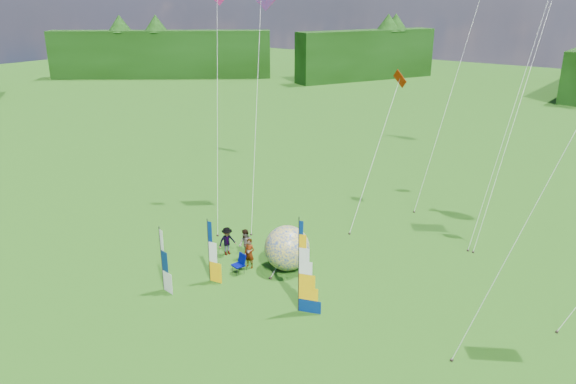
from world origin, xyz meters
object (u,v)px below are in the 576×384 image
Objects in this scene: spectator_c at (227,241)px; camp_chair at (238,264)px; kite_whale at (536,45)px; side_banner_far at (162,260)px; spectator_a at (250,253)px; bol_inflatable at (287,248)px; spectator_d at (281,245)px; spectator_b at (245,244)px; feather_banner_main at (299,267)px; side_banner_left at (209,251)px.

camp_chair is at bearing -104.76° from spectator_c.
spectator_c is at bearing -151.97° from kite_whale.
spectator_a is (1.99, 4.66, -0.86)m from side_banner_far.
bol_inflatable is at bearing 26.90° from spectator_a.
side_banner_far reaches higher than spectator_a.
kite_whale reaches higher than spectator_d.
spectator_b reaches higher than camp_chair.
feather_banner_main reaches higher than bol_inflatable.
bol_inflatable reaches higher than spectator_b.
side_banner_far is 6.95m from bol_inflatable.
side_banner_left is 4.91m from spectator_d.
spectator_a is 0.98m from camp_chair.
spectator_c is at bearing -144.65° from spectator_b.
feather_banner_main is at bearing 153.54° from spectator_d.
side_banner_left reaches higher than spectator_c.
side_banner_far is 25.62m from kite_whale.
spectator_d is (1.50, 1.45, -0.16)m from spectator_b.
spectator_d reaches higher than camp_chair.
spectator_c is (-0.17, 5.14, -0.87)m from side_banner_far.
feather_banner_main reaches higher than side_banner_left.
side_banner_far is at bearing -129.65° from side_banner_left.
feather_banner_main is 1.87× the size of bol_inflatable.
kite_whale is at bearing 50.21° from side_banner_left.
bol_inflatable is at bearing -61.35° from spectator_c.
side_banner_left is 1.99× the size of spectator_a.
side_banner_far is 5.21m from spectator_c.
spectator_a is at bearing -147.49° from bol_inflatable.
spectator_d is (-4.33, 4.23, -1.65)m from feather_banner_main.
kite_whale is (9.98, 15.65, 10.90)m from spectator_a.
spectator_b is at bearing -61.83° from spectator_c.
spectator_b is at bearing 61.91° from spectator_d.
camp_chair is 22.39m from kite_whale.
spectator_a is (-1.80, -1.15, -0.40)m from bol_inflatable.
feather_banner_main is at bearing 1.61° from camp_chair.
side_banner_far reaches higher than spectator_c.
feather_banner_main is 0.20× the size of kite_whale.
spectator_c is at bearing -170.44° from bol_inflatable.
kite_whale is (5.04, 17.75, 9.38)m from feather_banner_main.
kite_whale reaches higher than spectator_a.
spectator_a is 1.02× the size of spectator_c.
feather_banner_main is 4.25× the size of camp_chair.
spectator_b is 1.63× the size of camp_chair.
spectator_d is at bearing 116.69° from feather_banner_main.
side_banner_left reaches higher than spectator_a.
camp_chair is (0.67, 1.56, -1.19)m from side_banner_left.
bol_inflatable is 0.11× the size of kite_whale.
spectator_c is at bearing 141.00° from feather_banner_main.
spectator_b is at bearing -170.22° from bol_inflatable.
side_banner_far is at bearing -123.15° from bol_inflatable.
side_banner_far is 1.89× the size of spectator_b.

